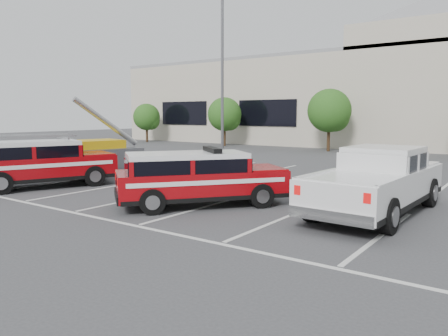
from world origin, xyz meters
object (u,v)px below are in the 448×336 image
object	(u,v)px
fire_chief_suv	(199,182)
ladder_suv	(41,166)
tree_left	(226,115)
white_pickup	(377,187)
tree_far_left	(148,118)
utility_rig	(91,159)
convention_building	(429,93)
tree_mid_left	(331,112)
light_pole_left	(222,77)

from	to	relation	value
fire_chief_suv	ladder_suv	size ratio (longest dim) A/B	0.93
tree_left	white_pickup	world-z (taller)	tree_left
fire_chief_suv	ladder_suv	bearing A→B (deg)	-135.24
tree_far_left	utility_rig	size ratio (longest dim) A/B	0.87
convention_building	utility_rig	xyz separation A→B (m)	(-9.41, -28.98, -3.98)
convention_building	tree_mid_left	size ratio (longest dim) A/B	12.38
tree_far_left	fire_chief_suv	world-z (taller)	tree_far_left
light_pole_left	fire_chief_suv	world-z (taller)	light_pole_left
tree_far_left	tree_mid_left	bearing A→B (deg)	0.00
tree_far_left	white_pickup	xyz separation A→B (m)	(29.50, -19.80, -1.74)
tree_far_left	fire_chief_suv	bearing A→B (deg)	-41.72
tree_far_left	light_pole_left	world-z (taller)	light_pole_left
utility_rig	convention_building	bearing A→B (deg)	85.23
tree_mid_left	tree_far_left	bearing A→B (deg)	-180.00
fire_chief_suv	utility_rig	bearing A→B (deg)	-159.19
convention_building	ladder_suv	size ratio (longest dim) A/B	10.62
tree_left	white_pickup	distance (m)	27.86
fire_chief_suv	ladder_suv	world-z (taller)	ladder_suv
utility_rig	tree_mid_left	bearing A→B (deg)	90.51
ladder_suv	convention_building	bearing A→B (deg)	97.86
tree_far_left	ladder_suv	size ratio (longest dim) A/B	0.71
white_pickup	ladder_suv	distance (m)	12.55
light_pole_left	utility_rig	bearing A→B (deg)	-97.68
tree_far_left	ladder_suv	distance (m)	28.68
tree_far_left	ladder_suv	xyz separation A→B (m)	(17.32, -22.80, -1.67)
tree_mid_left	ladder_suv	xyz separation A→B (m)	(-2.68, -22.80, -2.21)
tree_mid_left	white_pickup	bearing A→B (deg)	-64.37
tree_left	fire_chief_suv	distance (m)	26.46
tree_far_left	fire_chief_suv	xyz separation A→B (m)	(24.62, -21.96, -1.75)
convention_building	tree_far_left	distance (m)	27.03
tree_far_left	light_pole_left	xyz separation A→B (m)	(16.91, -10.05, 2.68)
tree_far_left	tree_left	bearing A→B (deg)	0.00
tree_mid_left	light_pole_left	bearing A→B (deg)	-107.10
ladder_suv	utility_rig	xyz separation A→B (m)	(-1.64, 3.64, -0.09)
light_pole_left	fire_chief_suv	size ratio (longest dim) A/B	1.94
tree_mid_left	ladder_suv	world-z (taller)	tree_mid_left
white_pickup	light_pole_left	bearing A→B (deg)	144.60
convention_building	utility_rig	distance (m)	30.73
tree_left	white_pickup	size ratio (longest dim) A/B	0.70
light_pole_left	utility_rig	xyz separation A→B (m)	(-1.23, -9.12, -4.45)
tree_mid_left	ladder_suv	size ratio (longest dim) A/B	0.86
tree_left	white_pickup	bearing A→B (deg)	-45.44
tree_left	utility_rig	bearing A→B (deg)	-73.50
light_pole_left	fire_chief_suv	bearing A→B (deg)	-57.07
tree_far_left	white_pickup	world-z (taller)	tree_far_left
tree_left	tree_mid_left	bearing A→B (deg)	0.00
convention_building	white_pickup	distance (m)	30.21
convention_building	light_pole_left	distance (m)	21.49
ladder_suv	tree_left	bearing A→B (deg)	129.05
light_pole_left	utility_rig	size ratio (longest dim) A/B	2.24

